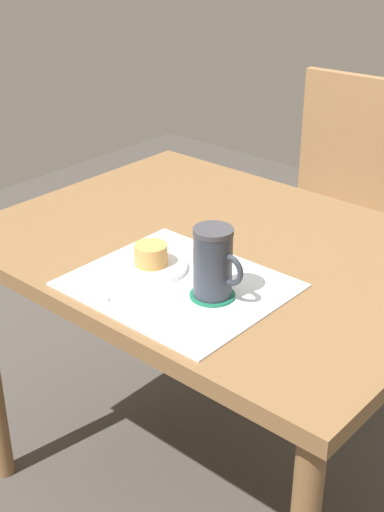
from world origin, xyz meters
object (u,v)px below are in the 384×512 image
(dining_table, at_px, (219,278))
(pastry_plate, at_px, (151,267))
(coffee_mug, at_px, (214,262))
(pastry, at_px, (151,254))
(wooden_chair, at_px, (336,221))

(dining_table, xyz_separation_m, pastry_plate, (-0.02, -0.19, 0.10))
(pastry_plate, distance_m, coffee_mug, 0.18)
(dining_table, xyz_separation_m, pastry, (-0.02, -0.19, 0.12))
(wooden_chair, relative_size, pastry, 13.66)
(pastry_plate, bearing_deg, dining_table, 82.65)
(pastry_plate, bearing_deg, pastry, 0.00)
(wooden_chair, height_order, coffee_mug, wooden_chair)
(dining_table, distance_m, wooden_chair, 0.74)
(wooden_chair, distance_m, coffee_mug, 0.99)
(pastry, relative_size, coffee_mug, 0.49)
(wooden_chair, relative_size, pastry_plate, 6.27)
(pastry_plate, distance_m, pastry, 0.03)
(dining_table, bearing_deg, pastry, -97.35)
(pastry, height_order, coffee_mug, coffee_mug)
(pastry_plate, relative_size, coffee_mug, 1.08)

